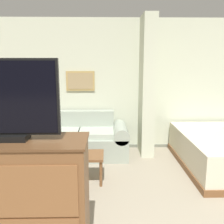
{
  "coord_description": "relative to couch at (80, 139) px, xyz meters",
  "views": [
    {
      "loc": [
        -0.61,
        -1.33,
        1.75
      ],
      "look_at": [
        -0.53,
        2.2,
        1.05
      ],
      "focal_mm": 40.0,
      "sensor_mm": 36.0,
      "label": 1
    }
  ],
  "objects": [
    {
      "name": "wall_back",
      "position": [
        1.13,
        0.49,
        0.98
      ],
      "size": [
        6.71,
        0.16,
        2.6
      ],
      "color": "beige",
      "rests_on": "ground_plane"
    },
    {
      "name": "couch",
      "position": [
        0.0,
        0.0,
        0.0
      ],
      "size": [
        1.85,
        0.84,
        0.82
      ],
      "color": "#99A393",
      "rests_on": "ground_plane"
    },
    {
      "name": "tv_dresser",
      "position": [
        -0.27,
        -2.54,
        0.25
      ],
      "size": [
        1.24,
        0.49,
        1.11
      ],
      "color": "brown",
      "rests_on": "ground_plane"
    },
    {
      "name": "wall_partition_pillar",
      "position": [
        1.28,
        0.12,
        0.99
      ],
      "size": [
        0.24,
        0.61,
        2.6
      ],
      "color": "beige",
      "rests_on": "ground_plane"
    },
    {
      "name": "table_lamp",
      "position": [
        -1.08,
        0.03,
        0.53
      ],
      "size": [
        0.33,
        0.33,
        0.42
      ],
      "color": "tan",
      "rests_on": "side_table"
    },
    {
      "name": "tv",
      "position": [
        -0.27,
        -2.54,
        1.14
      ],
      "size": [
        0.79,
        0.16,
        0.68
      ],
      "color": "black",
      "rests_on": "tv_dresser"
    },
    {
      "name": "side_table",
      "position": [
        -1.08,
        0.03,
        0.15
      ],
      "size": [
        0.41,
        0.41,
        0.56
      ],
      "color": "brown",
      "rests_on": "ground_plane"
    },
    {
      "name": "coffee_table",
      "position": [
        0.08,
        -1.07,
        0.05
      ],
      "size": [
        0.78,
        0.45,
        0.42
      ],
      "color": "brown",
      "rests_on": "ground_plane"
    }
  ]
}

